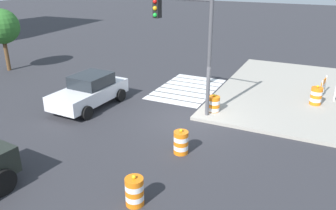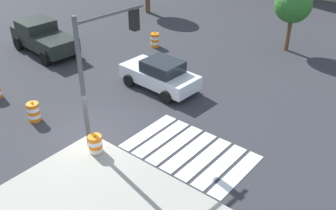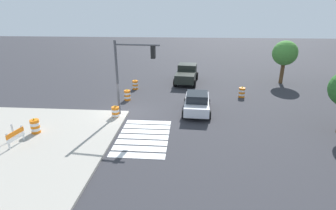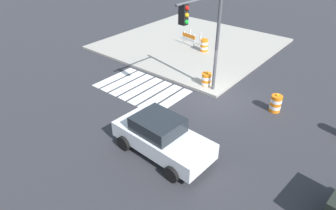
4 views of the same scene
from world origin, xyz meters
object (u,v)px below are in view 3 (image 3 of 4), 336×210
Objects in this scene: traffic_barrel_near_corner at (127,95)px; traffic_barrel_crosswalk_end at (135,85)px; traffic_light_pole at (132,65)px; traffic_barrel_on_sidewalk at (35,126)px; traffic_barrel_median_near at (242,92)px; street_tree_streetside_mid at (285,53)px; construction_barricade at (13,136)px; sports_car at (197,102)px; traffic_barrel_median_far at (116,113)px; pickup_truck at (187,73)px.

traffic_barrel_near_corner and traffic_barrel_crosswalk_end have the same top height.
traffic_barrel_crosswalk_end is 0.19× the size of traffic_light_pole.
traffic_barrel_on_sidewalk is (10.60, -4.36, 0.15)m from traffic_barrel_crosswalk_end.
street_tree_streetside_mid reaches higher than traffic_barrel_median_near.
construction_barricade is (8.76, -4.73, 0.27)m from traffic_barrel_near_corner.
traffic_barrel_median_far is (1.70, -6.04, -0.36)m from sports_car.
traffic_barrel_crosswalk_end and traffic_barrel_median_near have the same top height.
traffic_barrel_crosswalk_end is at bearing -58.12° from pickup_truck.
traffic_barrel_median_far is at bearing 0.19° from traffic_barrel_crosswalk_end.
traffic_light_pole is (10.31, -3.90, 2.94)m from pickup_truck.
street_tree_streetside_mid is (-9.40, 9.51, 2.45)m from sports_car.
traffic_barrel_near_corner is 17.32m from street_tree_streetside_mid.
pickup_truck is 6.15m from traffic_barrel_crosswalk_end.
traffic_barrel_median_near is at bearing 119.22° from traffic_barrel_median_far.
traffic_barrel_crosswalk_end is 7.55m from traffic_barrel_median_far.
sports_car is 5.81m from traffic_light_pole.
traffic_light_pole is at bearing -20.70° from pickup_truck.
traffic_barrel_on_sidewalk is at bearing 165.40° from construction_barricade.
sports_car is at bearing 5.43° from pickup_truck.
traffic_barrel_near_corner is (-2.45, -6.10, -0.36)m from sports_car.
pickup_truck is 5.21× the size of traffic_barrel_near_corner.
traffic_barrel_crosswalk_end is 13.06m from construction_barricade.
traffic_barrel_near_corner is 1.00× the size of traffic_barrel_crosswalk_end.
traffic_light_pole reaches higher than traffic_barrel_crosswalk_end.
sports_car is at bearing 68.14° from traffic_barrel_near_corner.
traffic_light_pole is at bearing -59.61° from traffic_barrel_median_near.
traffic_light_pole reaches higher than traffic_barrel_median_near.
traffic_barrel_near_corner is 9.96m from construction_barricade.
construction_barricade reaches higher than traffic_barrel_near_corner.
construction_barricade is at bearing -50.11° from traffic_light_pole.
traffic_barrel_on_sidewalk reaches higher than traffic_barrel_near_corner.
traffic_barrel_median_near is 11.80m from traffic_barrel_median_far.
traffic_barrel_near_corner is 0.19× the size of traffic_light_pole.
pickup_truck is 5.21× the size of traffic_barrel_on_sidewalk.
traffic_barrel_near_corner and traffic_barrel_median_far have the same top height.
traffic_barrel_crosswalk_end is 7.98m from traffic_light_pole.
traffic_barrel_near_corner is at bearing -0.60° from traffic_barrel_crosswalk_end.
traffic_light_pole is 17.81m from street_tree_streetside_mid.
sports_car is at bearing 104.49° from traffic_light_pole.
traffic_barrel_crosswalk_end is at bearing -133.94° from sports_car.
street_tree_streetside_mid is (-0.32, 10.37, 2.29)m from pickup_truck.
street_tree_streetside_mid is at bearing 134.68° from sports_car.
traffic_light_pole is at bearing 121.87° from traffic_barrel_on_sidewalk.
construction_barricade is at bearing -52.32° from street_tree_streetside_mid.
traffic_barrel_near_corner is at bearing 149.00° from traffic_barrel_on_sidewalk.
traffic_barrel_crosswalk_end is (3.24, -5.20, -0.52)m from pickup_truck.
pickup_truck is at bearing 145.34° from traffic_barrel_on_sidewalk.
traffic_barrel_near_corner is 3.40m from traffic_barrel_crosswalk_end.
traffic_barrel_crosswalk_end is (-5.85, -6.07, -0.36)m from sports_car.
construction_barricade is (12.16, -4.77, 0.27)m from traffic_barrel_crosswalk_end.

